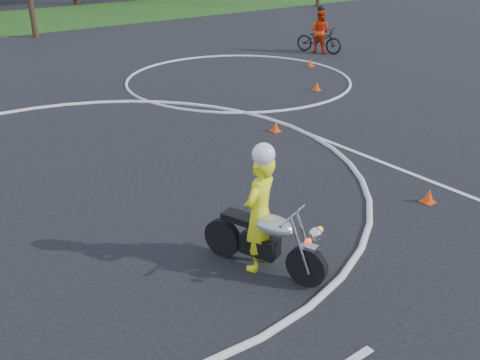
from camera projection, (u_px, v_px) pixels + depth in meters
ground at (150, 243)px, 9.19m from camera, size 120.00×120.00×0.00m
course_markings at (142, 143)px, 13.51m from camera, size 19.05×19.05×0.12m
primary_motorcycle at (266, 239)px, 8.24m from camera, size 0.96×2.08×1.14m
rider_primary_grp at (260, 210)px, 8.13m from camera, size 0.81×0.67×2.12m
rider_second_grp at (319, 36)px, 23.38m from camera, size 1.43×2.22×2.02m
traffic_cones at (221, 146)px, 12.97m from camera, size 18.17×11.43×0.30m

